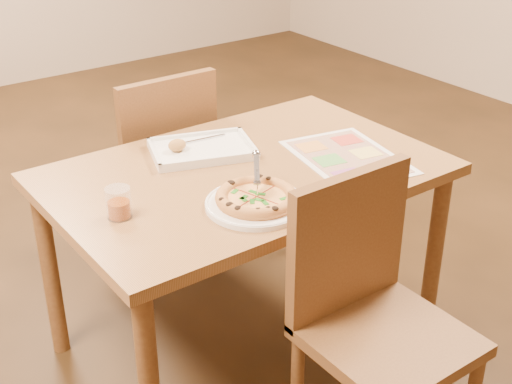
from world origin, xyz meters
TOP-DOWN VIEW (x-y plane):
  - dining_table at (0.00, 0.00)m, footprint 1.30×0.85m
  - chair_near at (0.00, -0.60)m, footprint 0.42×0.42m
  - chair_far at (-0.00, 0.60)m, footprint 0.42×0.42m
  - plate at (-0.13, -0.24)m, footprint 0.34×0.34m
  - pizza at (-0.13, -0.24)m, footprint 0.25×0.25m
  - pizza_cutter at (-0.10, -0.20)m, footprint 0.10×0.14m
  - appetizer_tray at (-0.05, 0.19)m, footprint 0.41×0.34m
  - glass_tumbler at (-0.49, -0.05)m, footprint 0.07×0.07m
  - menu at (0.34, -0.14)m, footprint 0.40×0.50m

SIDE VIEW (x-z plane):
  - chair_near at x=0.00m, z-range 0.33..0.80m
  - chair_far at x=0.00m, z-range 0.33..0.80m
  - dining_table at x=0.00m, z-range 0.27..0.99m
  - menu at x=0.34m, z-range 0.72..0.72m
  - plate at x=-0.13m, z-range 0.72..0.74m
  - appetizer_tray at x=-0.05m, z-range 0.70..0.76m
  - pizza at x=-0.13m, z-range 0.73..0.77m
  - glass_tumbler at x=-0.49m, z-range 0.71..0.81m
  - pizza_cutter at x=-0.10m, z-range 0.76..0.85m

